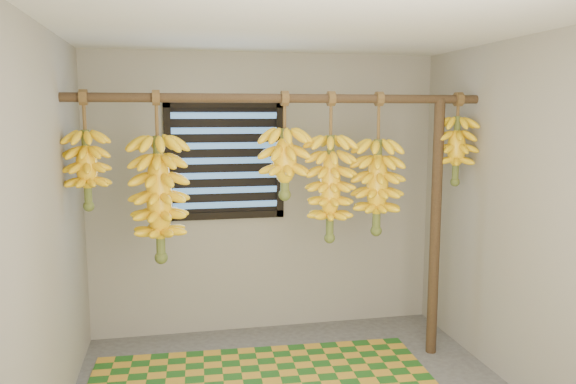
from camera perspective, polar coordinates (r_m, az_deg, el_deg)
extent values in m
cube|color=silver|center=(3.38, 1.98, 16.66)|extent=(3.00, 3.00, 0.01)
cube|color=gray|center=(4.87, -2.29, -0.21)|extent=(3.00, 0.01, 2.40)
cube|color=gray|center=(3.40, -23.70, -4.50)|extent=(0.01, 3.00, 2.40)
cube|color=gray|center=(4.04, 23.15, -2.57)|extent=(0.01, 3.00, 2.40)
cube|color=black|center=(4.76, -6.42, 3.20)|extent=(1.00, 0.04, 1.00)
cylinder|color=#46341E|center=(4.03, -0.44, 9.49)|extent=(3.00, 0.06, 0.06)
cylinder|color=#46341E|center=(4.51, 14.73, -3.71)|extent=(0.08, 0.08, 2.00)
cylinder|color=brown|center=(3.99, -20.00, 7.50)|extent=(0.02, 0.02, 0.27)
cylinder|color=#4C5923|center=(4.00, -19.76, 2.43)|extent=(0.05, 0.05, 0.50)
cylinder|color=brown|center=(3.95, -13.20, 7.44)|extent=(0.02, 0.02, 0.32)
cylinder|color=#4C5923|center=(3.99, -12.95, -0.42)|extent=(0.07, 0.07, 0.83)
cylinder|color=brown|center=(4.03, -0.35, 7.98)|extent=(0.02, 0.02, 0.27)
cylinder|color=#4C5923|center=(4.04, -0.34, 3.22)|extent=(0.06, 0.06, 0.46)
cylinder|color=brown|center=(4.11, 4.38, 7.61)|extent=(0.02, 0.02, 0.32)
cylinder|color=#4C5923|center=(4.14, 4.30, 0.63)|extent=(0.06, 0.06, 0.75)
cylinder|color=brown|center=(4.22, 9.19, 7.30)|extent=(0.02, 0.02, 0.36)
cylinder|color=#4C5923|center=(4.26, 9.05, 0.78)|extent=(0.06, 0.06, 0.67)
cylinder|color=brown|center=(4.49, 16.89, 8.19)|extent=(0.02, 0.02, 0.19)
cylinder|color=#4C5923|center=(4.50, 16.73, 4.30)|extent=(0.05, 0.05, 0.48)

